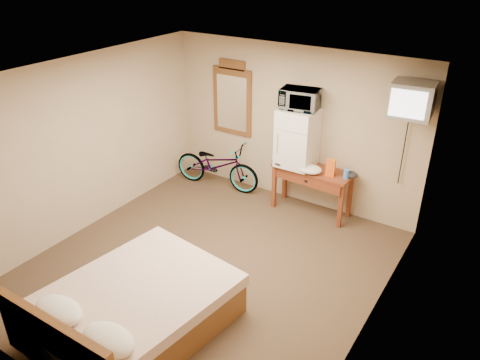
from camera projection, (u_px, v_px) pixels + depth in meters
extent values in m
plane|color=#473423|center=(207.00, 267.00, 6.15)|extent=(4.60, 4.60, 0.00)
plane|color=silver|center=(199.00, 79.00, 5.01)|extent=(4.60, 4.60, 0.00)
cube|color=tan|center=(291.00, 126.00, 7.30)|extent=(4.20, 0.04, 2.50)
cube|color=tan|center=(36.00, 290.00, 3.85)|extent=(4.20, 0.04, 2.50)
cube|color=tan|center=(84.00, 146.00, 6.59)|extent=(0.04, 4.60, 2.50)
cube|color=tan|center=(376.00, 235.00, 4.57)|extent=(0.04, 4.60, 2.50)
cube|color=white|center=(286.00, 145.00, 7.48)|extent=(0.08, 0.01, 0.13)
cube|color=brown|center=(313.00, 170.00, 7.09)|extent=(1.23, 0.52, 0.04)
cube|color=brown|center=(274.00, 187.00, 7.39)|extent=(0.06, 0.06, 0.71)
cube|color=brown|center=(341.00, 206.00, 6.85)|extent=(0.06, 0.06, 0.71)
cube|color=brown|center=(285.00, 178.00, 7.67)|extent=(0.06, 0.06, 0.71)
cube|color=brown|center=(350.00, 196.00, 7.13)|extent=(0.06, 0.06, 0.71)
cube|color=brown|center=(307.00, 181.00, 6.98)|extent=(1.09, 0.09, 0.16)
cube|color=black|center=(306.00, 181.00, 6.97)|extent=(0.05, 0.02, 0.03)
cube|color=white|center=(297.00, 138.00, 7.01)|extent=(0.55, 0.53, 0.89)
cube|color=gray|center=(290.00, 132.00, 6.74)|extent=(0.54, 0.01, 0.00)
cylinder|color=gray|center=(277.00, 144.00, 6.93)|extent=(0.02, 0.02, 0.32)
imported|color=white|center=(300.00, 99.00, 6.74)|extent=(0.60, 0.46, 0.30)
cube|color=#E75914|center=(331.00, 168.00, 6.81)|extent=(0.14, 0.09, 0.26)
cylinder|color=#407ADB|center=(346.00, 174.00, 6.75)|extent=(0.08, 0.08, 0.14)
ellipsoid|color=white|center=(310.00, 169.00, 6.93)|extent=(0.37, 0.29, 0.11)
ellipsoid|color=black|center=(281.00, 162.00, 7.16)|extent=(0.29, 0.22, 0.11)
ellipsoid|color=black|center=(351.00, 175.00, 6.79)|extent=(0.21, 0.17, 0.10)
cube|color=black|center=(416.00, 103.00, 6.11)|extent=(0.14, 0.02, 0.14)
cylinder|color=black|center=(415.00, 103.00, 6.08)|extent=(0.05, 0.30, 0.05)
cube|color=gray|center=(412.00, 100.00, 5.87)|extent=(0.55, 0.47, 0.45)
cube|color=white|center=(408.00, 104.00, 5.70)|extent=(0.43, 0.04, 0.34)
cube|color=black|center=(417.00, 95.00, 6.03)|extent=(0.32, 0.04, 0.28)
cube|color=brown|center=(232.00, 102.00, 7.71)|extent=(0.73, 0.04, 1.11)
cube|color=brown|center=(232.00, 65.00, 7.44)|extent=(0.49, 0.04, 0.16)
cube|color=white|center=(232.00, 103.00, 7.71)|extent=(0.58, 0.01, 0.91)
imported|color=black|center=(217.00, 165.00, 8.00)|extent=(1.61, 0.72, 0.82)
cube|color=brown|center=(135.00, 314.00, 5.08)|extent=(1.75, 2.17, 0.40)
cube|color=beige|center=(133.00, 296.00, 4.97)|extent=(1.79, 2.22, 0.14)
cube|color=brown|center=(56.00, 348.00, 4.20)|extent=(1.49, 0.08, 0.70)
ellipsoid|color=white|center=(58.00, 311.00, 4.59)|extent=(0.57, 0.35, 0.20)
ellipsoid|color=white|center=(108.00, 340.00, 4.25)|extent=(0.57, 0.35, 0.20)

